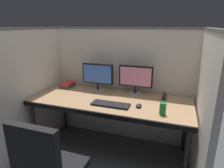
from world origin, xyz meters
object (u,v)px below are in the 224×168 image
object	(u,v)px
computer_mouse	(139,106)
book_stack	(68,85)
desk	(110,104)
keyboard_main	(111,104)
soda_can	(163,109)
red_stapler	(164,96)
monitor_left	(98,75)
monitor_right	(136,78)

from	to	relation	value
computer_mouse	book_stack	xyz separation A→B (m)	(-1.12, 0.37, 0.02)
desk	book_stack	xyz separation A→B (m)	(-0.75, 0.27, 0.08)
keyboard_main	soda_can	bearing A→B (deg)	-4.20
book_stack	red_stapler	bearing A→B (deg)	-0.50
keyboard_main	computer_mouse	xyz separation A→B (m)	(0.31, 0.06, 0.01)
computer_mouse	red_stapler	distance (m)	0.43
soda_can	book_stack	xyz separation A→B (m)	(-1.38, 0.46, -0.03)
monitor_left	keyboard_main	distance (m)	0.57
monitor_left	soda_can	bearing A→B (deg)	-26.90
monitor_right	book_stack	world-z (taller)	monitor_right
red_stapler	book_stack	distance (m)	1.36
computer_mouse	book_stack	world-z (taller)	book_stack
desk	monitor_right	world-z (taller)	monitor_right
monitor_right	monitor_left	bearing A→B (deg)	-176.47
monitor_right	computer_mouse	distance (m)	0.46
monitor_right	book_stack	bearing A→B (deg)	-178.66
monitor_left	soda_can	world-z (taller)	monitor_left
desk	computer_mouse	distance (m)	0.39
book_stack	soda_can	bearing A→B (deg)	-18.65
desk	soda_can	world-z (taller)	soda_can
monitor_right	red_stapler	xyz separation A→B (m)	(0.37, -0.03, -0.19)
monitor_left	monitor_right	world-z (taller)	same
desk	monitor_left	xyz separation A→B (m)	(-0.27, 0.26, 0.27)
keyboard_main	book_stack	bearing A→B (deg)	152.39
monitor_left	soda_can	size ratio (longest dim) A/B	3.52
computer_mouse	soda_can	size ratio (longest dim) A/B	0.79
computer_mouse	red_stapler	bearing A→B (deg)	55.89
keyboard_main	red_stapler	size ratio (longest dim) A/B	2.87
desk	keyboard_main	size ratio (longest dim) A/B	4.42
keyboard_main	red_stapler	world-z (taller)	red_stapler
computer_mouse	book_stack	distance (m)	1.17
computer_mouse	red_stapler	world-z (taller)	red_stapler
desk	monitor_left	world-z (taller)	monitor_left
computer_mouse	keyboard_main	bearing A→B (deg)	-169.68
computer_mouse	soda_can	distance (m)	0.28
red_stapler	monitor_right	bearing A→B (deg)	174.61
keyboard_main	computer_mouse	world-z (taller)	computer_mouse
monitor_left	book_stack	xyz separation A→B (m)	(-0.48, 0.01, -0.18)
desk	soda_can	xyz separation A→B (m)	(0.63, -0.20, 0.11)
desk	keyboard_main	distance (m)	0.18
red_stapler	soda_can	size ratio (longest dim) A/B	1.23
red_stapler	soda_can	xyz separation A→B (m)	(0.02, -0.45, 0.03)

